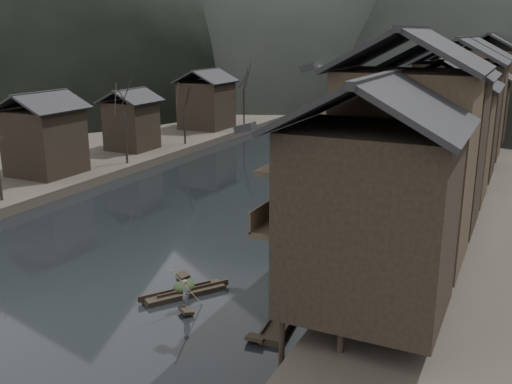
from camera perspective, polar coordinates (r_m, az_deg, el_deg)
The scene contains 12 objects.
water at distance 42.03m, azimuth -9.80°, elevation -5.28°, with size 300.00×300.00×0.00m, color black.
left_bank at distance 93.47m, azimuth -13.29°, elevation 6.50°, with size 40.00×200.00×1.20m, color #2D2823.
stilt_houses at distance 51.46m, azimuth 19.12°, elevation 8.13°, with size 9.00×67.60×15.37m.
left_houses at distance 68.43m, azimuth -14.41°, elevation 7.47°, with size 8.10×53.20×8.73m.
bare_trees at distance 65.14m, azimuth -12.78°, elevation 8.20°, with size 3.98×61.18×7.95m.
moored_sampans at distance 58.63m, azimuth 14.09°, elevation 0.72°, with size 2.53×67.52×0.47m.
midriver_boats at distance 83.03m, azimuth 9.38°, elevation 5.31°, with size 3.94×35.26×0.45m.
stone_bridge at distance 106.76m, azimuth 13.23°, elevation 10.04°, with size 40.00×6.00×9.00m.
hero_sampan at distance 34.14m, azimuth -7.15°, elevation -9.90°, with size 3.77×4.90×0.44m.
cargo_heap at distance 34.12m, azimuth -7.20°, elevation -8.83°, with size 1.17×1.54×0.70m, color black.
boatman at distance 32.01m, azimuth -7.09°, elevation -9.63°, with size 0.60×0.39×1.63m, color #535355.
bamboo_pole at distance 30.98m, azimuth -6.92°, elevation -5.77°, with size 0.06×0.06×3.82m, color #8C7A51.
Camera 1 is at (23.16, -31.76, 14.89)m, focal length 40.00 mm.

